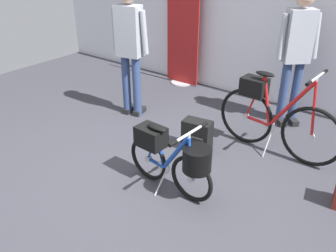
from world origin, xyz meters
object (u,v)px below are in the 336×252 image
Objects in this scene: visitor_near_wall at (130,44)px; visitor_browsing at (297,49)px; backpack_on_floor at (197,135)px; floor_banner_stand at (183,37)px; folding_bike_foreground at (173,156)px; display_bike_left at (272,115)px.

visitor_browsing is (1.78, 1.06, -0.00)m from visitor_near_wall.
visitor_near_wall is 1.50m from backpack_on_floor.
floor_banner_stand is 2.98m from folding_bike_foreground.
display_bike_left is 4.01× the size of backpack_on_floor.
display_bike_left is at bearing 35.83° from backpack_on_floor.
visitor_browsing reaches higher than display_bike_left.
display_bike_left reaches higher than folding_bike_foreground.
visitor_near_wall is at bearing -83.29° from floor_banner_stand.
floor_banner_stand is 2.40m from display_bike_left.
visitor_browsing is (-0.12, 0.83, 0.53)m from display_bike_left.
folding_bike_foreground is 1.35m from display_bike_left.
visitor_near_wall reaches higher than backpack_on_floor.
floor_banner_stand is at bearing 130.16° from backpack_on_floor.
display_bike_left is 0.87m from backpack_on_floor.
display_bike_left is 1.00m from visitor_browsing.
display_bike_left reaches higher than backpack_on_floor.
folding_bike_foreground reaches higher than backpack_on_floor.
floor_banner_stand is at bearing 123.88° from folding_bike_foreground.
floor_banner_stand is 1.02× the size of visitor_near_wall.
backpack_on_floor is at bearing 107.26° from folding_bike_foreground.
visitor_browsing is at bearing 81.84° from folding_bike_foreground.
visitor_near_wall is at bearing 168.37° from backpack_on_floor.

